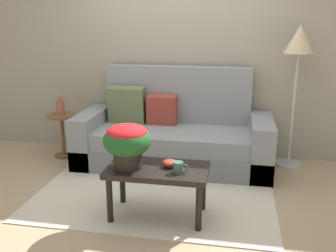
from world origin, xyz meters
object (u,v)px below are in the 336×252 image
at_px(coffee_table, 158,175).
at_px(potted_plant, 127,141).
at_px(side_table, 62,128).
at_px(snack_bowl, 170,163).
at_px(table_vase, 60,107).
at_px(coffee_mug, 178,167).
at_px(couch, 173,137).
at_px(floor_lamp, 299,52).

relative_size(coffee_table, potted_plant, 2.13).
bearing_deg(potted_plant, side_table, 133.64).
bearing_deg(snack_bowl, coffee_table, -160.71).
bearing_deg(table_vase, coffee_mug, -38.44).
relative_size(coffee_table, coffee_mug, 6.69).
bearing_deg(snack_bowl, table_vase, 142.37).
bearing_deg(side_table, couch, 0.98).
distance_m(side_table, coffee_mug, 2.18).
bearing_deg(floor_lamp, couch, -172.63).
relative_size(coffee_table, table_vase, 3.82).
xyz_separation_m(coffee_table, potted_plant, (-0.25, -0.04, 0.31)).
xyz_separation_m(couch, potted_plant, (-0.16, -1.34, 0.37)).
bearing_deg(coffee_mug, potted_plant, 175.97).
height_order(couch, coffee_table, couch).
xyz_separation_m(floor_lamp, potted_plant, (-1.55, -1.52, -0.65)).
distance_m(floor_lamp, potted_plant, 2.27).
relative_size(couch, coffee_mug, 17.36).
distance_m(potted_plant, coffee_mug, 0.49).
distance_m(couch, coffee_mug, 1.42).
bearing_deg(coffee_mug, couch, 101.75).
height_order(potted_plant, table_vase, potted_plant).
bearing_deg(coffee_table, side_table, 139.85).
distance_m(potted_plant, table_vase, 1.83).
bearing_deg(side_table, coffee_table, -40.15).
height_order(side_table, floor_lamp, floor_lamp).
distance_m(floor_lamp, table_vase, 2.91).
relative_size(floor_lamp, potted_plant, 4.00).
xyz_separation_m(floor_lamp, coffee_mug, (-1.10, -1.56, -0.84)).
relative_size(couch, table_vase, 9.91).
distance_m(couch, floor_lamp, 1.73).
bearing_deg(snack_bowl, side_table, 142.44).
distance_m(coffee_mug, snack_bowl, 0.15).
bearing_deg(couch, side_table, -179.02).
height_order(coffee_table, snack_bowl, snack_bowl).
height_order(couch, table_vase, couch).
relative_size(coffee_mug, snack_bowl, 1.03).
relative_size(coffee_table, snack_bowl, 6.91).
distance_m(couch, coffee_table, 1.30).
bearing_deg(side_table, snack_bowl, -37.56).
bearing_deg(potted_plant, table_vase, 133.60).
xyz_separation_m(potted_plant, coffee_mug, (0.45, -0.03, -0.19)).
height_order(coffee_table, potted_plant, potted_plant).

